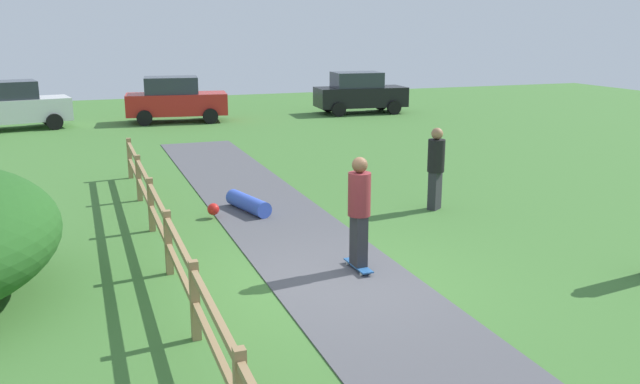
# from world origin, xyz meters

# --- Properties ---
(ground_plane) EXTENTS (60.00, 60.00, 0.00)m
(ground_plane) POSITION_xyz_m (0.00, 0.00, 0.00)
(ground_plane) COLOR #427533
(asphalt_path) EXTENTS (2.40, 28.00, 0.02)m
(asphalt_path) POSITION_xyz_m (0.00, 0.00, 0.01)
(asphalt_path) COLOR #515156
(asphalt_path) RESTS_ON ground_plane
(wooden_fence) EXTENTS (0.12, 18.12, 1.10)m
(wooden_fence) POSITION_xyz_m (-2.60, 0.00, 0.67)
(wooden_fence) COLOR #997A51
(wooden_fence) RESTS_ON ground_plane
(skater_riding) EXTENTS (0.39, 0.81, 1.95)m
(skater_riding) POSITION_xyz_m (0.43, 0.34, 1.12)
(skater_riding) COLOR #265999
(skater_riding) RESTS_ON asphalt_path
(skater_fallen) EXTENTS (1.32, 1.51, 0.36)m
(skater_fallen) POSITION_xyz_m (-0.50, 4.55, 0.20)
(skater_fallen) COLOR blue
(skater_fallen) RESTS_ON asphalt_path
(bystander_black) EXTENTS (0.53, 0.53, 1.86)m
(bystander_black) POSITION_xyz_m (3.59, 3.37, 1.03)
(bystander_black) COLOR #2D2D33
(bystander_black) RESTS_ON ground_plane
(parked_car_red) EXTENTS (4.38, 2.40, 1.92)m
(parked_car_red) POSITION_xyz_m (0.17, 19.65, 0.96)
(parked_car_red) COLOR red
(parked_car_red) RESTS_ON ground_plane
(parked_car_white) EXTENTS (4.44, 2.57, 1.92)m
(parked_car_white) POSITION_xyz_m (-6.24, 19.63, 0.96)
(parked_car_white) COLOR silver
(parked_car_white) RESTS_ON ground_plane
(parked_car_black) EXTENTS (4.32, 2.25, 1.92)m
(parked_car_black) POSITION_xyz_m (8.74, 19.65, 0.96)
(parked_car_black) COLOR black
(parked_car_black) RESTS_ON ground_plane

